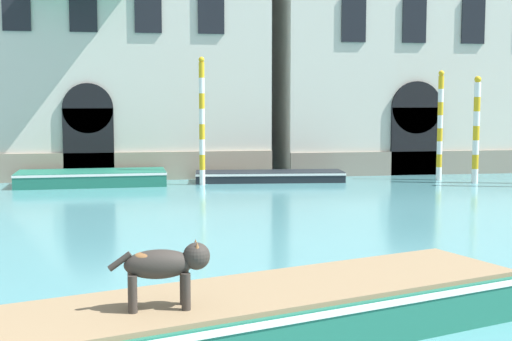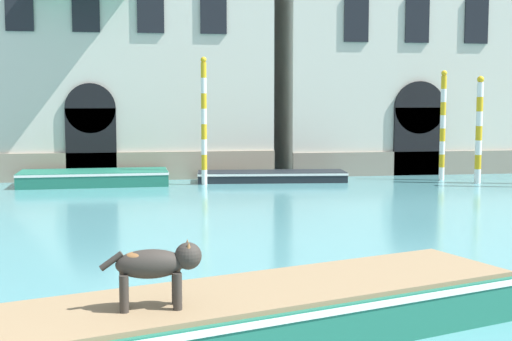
% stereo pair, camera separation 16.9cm
% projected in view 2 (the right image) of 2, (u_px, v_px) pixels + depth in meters
% --- Properties ---
extents(palazzo_right, '(11.98, 6.13, 13.84)m').
position_uv_depth(palazzo_right, '(417.00, 4.00, 30.05)').
color(palazzo_right, beige).
rests_on(palazzo_right, ground_plane).
extents(boat_foreground, '(8.42, 4.31, 0.65)m').
position_uv_depth(boat_foreground, '(219.00, 319.00, 8.49)').
color(boat_foreground, '#1E6651').
rests_on(boat_foreground, ground_plane).
extents(dog_on_deck, '(1.13, 0.34, 0.75)m').
position_uv_depth(dog_on_deck, '(158.00, 265.00, 7.87)').
color(dog_on_deck, '#332D28').
rests_on(dog_on_deck, boat_foreground).
extents(boat_moored_near_palazzo, '(5.03, 1.99, 0.50)m').
position_uv_depth(boat_moored_near_palazzo, '(94.00, 177.00, 24.38)').
color(boat_moored_near_palazzo, '#1E6651').
rests_on(boat_moored_near_palazzo, ground_plane).
extents(boat_moored_far, '(5.40, 1.91, 0.36)m').
position_uv_depth(boat_moored_far, '(272.00, 176.00, 25.48)').
color(boat_moored_far, black).
rests_on(boat_moored_far, ground_plane).
extents(mooring_pole_0, '(0.20, 0.20, 4.36)m').
position_uv_depth(mooring_pole_0, '(204.00, 121.00, 24.26)').
color(mooring_pole_0, white).
rests_on(mooring_pole_0, ground_plane).
extents(mooring_pole_3, '(0.24, 0.24, 3.73)m').
position_uv_depth(mooring_pole_3, '(479.00, 129.00, 24.72)').
color(mooring_pole_3, white).
rests_on(mooring_pole_3, ground_plane).
extents(mooring_pole_4, '(0.21, 0.21, 3.96)m').
position_uv_depth(mooring_pole_4, '(443.00, 125.00, 25.65)').
color(mooring_pole_4, white).
rests_on(mooring_pole_4, ground_plane).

